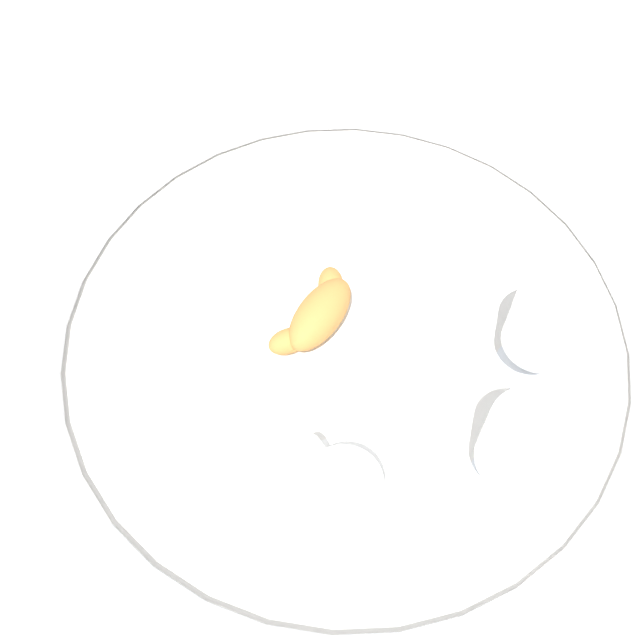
{
  "coord_description": "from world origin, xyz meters",
  "views": [
    {
      "loc": [
        -0.24,
        -0.36,
        0.81
      ],
      "look_at": [
        -0.02,
        0.02,
        0.03
      ],
      "focal_mm": 46.23,
      "sensor_mm": 36.0,
      "label": 1
    }
  ],
  "objects_px": {
    "juice_glass_left": "(521,445)",
    "pastry_plate": "(320,328)",
    "juice_glass_right": "(545,324)",
    "croissant_large": "(318,314)",
    "coffee_cup_near": "(342,493)"
  },
  "relations": [
    {
      "from": "juice_glass_left",
      "to": "pastry_plate",
      "type": "bearing_deg",
      "value": 107.08
    },
    {
      "from": "pastry_plate",
      "to": "juice_glass_right",
      "type": "relative_size",
      "value": 1.37
    },
    {
      "from": "pastry_plate",
      "to": "croissant_large",
      "type": "height_order",
      "value": "croissant_large"
    },
    {
      "from": "coffee_cup_near",
      "to": "juice_glass_left",
      "type": "xyz_separation_m",
      "value": [
        0.15,
        -0.06,
        0.07
      ]
    },
    {
      "from": "croissant_large",
      "to": "juice_glass_right",
      "type": "height_order",
      "value": "juice_glass_right"
    },
    {
      "from": "coffee_cup_near",
      "to": "juice_glass_left",
      "type": "distance_m",
      "value": 0.18
    },
    {
      "from": "pastry_plate",
      "to": "juice_glass_left",
      "type": "distance_m",
      "value": 0.26
    },
    {
      "from": "pastry_plate",
      "to": "coffee_cup_near",
      "type": "relative_size",
      "value": 1.41
    },
    {
      "from": "pastry_plate",
      "to": "juice_glass_right",
      "type": "bearing_deg",
      "value": -41.03
    },
    {
      "from": "croissant_large",
      "to": "pastry_plate",
      "type": "bearing_deg",
      "value": -63.32
    },
    {
      "from": "coffee_cup_near",
      "to": "juice_glass_right",
      "type": "height_order",
      "value": "juice_glass_right"
    },
    {
      "from": "coffee_cup_near",
      "to": "croissant_large",
      "type": "bearing_deg",
      "value": 66.65
    },
    {
      "from": "croissant_large",
      "to": "coffee_cup_near",
      "type": "height_order",
      "value": "croissant_large"
    },
    {
      "from": "croissant_large",
      "to": "juice_glass_left",
      "type": "xyz_separation_m",
      "value": [
        0.08,
        -0.24,
        0.05
      ]
    },
    {
      "from": "pastry_plate",
      "to": "juice_glass_right",
      "type": "distance_m",
      "value": 0.24
    }
  ]
}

